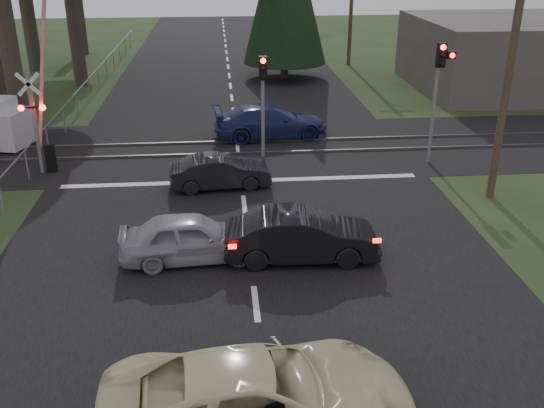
{
  "coord_description": "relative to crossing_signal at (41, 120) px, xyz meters",
  "views": [
    {
      "loc": [
        -0.72,
        -12.54,
        8.17
      ],
      "look_at": [
        0.67,
        3.06,
        1.3
      ],
      "focal_mm": 40.0,
      "sensor_mm": 36.0,
      "label": 1
    }
  ],
  "objects": [
    {
      "name": "rail_near",
      "position": [
        7.27,
        1.41,
        -2.01
      ],
      "size": [
        120.0,
        0.12,
        0.1
      ],
      "primitive_type": "cube",
      "color": "#59544C",
      "rests_on": "ground"
    },
    {
      "name": "rail_far",
      "position": [
        7.27,
        3.01,
        -2.01
      ],
      "size": [
        120.0,
        0.12,
        0.1
      ],
      "primitive_type": "cube",
      "color": "#59544C",
      "rests_on": "ground"
    },
    {
      "name": "building_right",
      "position": [
        25.27,
        12.21,
        -0.06
      ],
      "size": [
        14.0,
        10.0,
        4.0
      ],
      "primitive_type": "cube",
      "color": "#59514C",
      "rests_on": "ground"
    },
    {
      "name": "fence_left",
      "position": [
        -0.53,
        12.71,
        -2.06
      ],
      "size": [
        0.1,
        36.0,
        1.2
      ],
      "primitive_type": null,
      "color": "slate",
      "rests_on": "ground"
    },
    {
      "name": "stop_line",
      "position": [
        7.27,
        -1.59,
        -2.05
      ],
      "size": [
        13.0,
        0.35,
        0.0
      ],
      "primitive_type": "cube",
      "color": "silver",
      "rests_on": "ground"
    },
    {
      "name": "dark_hatchback",
      "position": [
        8.68,
        -7.61,
        -1.36
      ],
      "size": [
        4.26,
        1.63,
        1.39
      ],
      "primitive_type": "imported",
      "rotation": [
        0.0,
        0.0,
        1.53
      ],
      "color": "black",
      "rests_on": "ground"
    },
    {
      "name": "ground",
      "position": [
        7.27,
        -9.79,
        -2.06
      ],
      "size": [
        120.0,
        120.0,
        0.0
      ],
      "primitive_type": "plane",
      "color": "#223618",
      "rests_on": "ground"
    },
    {
      "name": "crossing_signal",
      "position": [
        0.0,
        0.0,
        0.0
      ],
      "size": [
        1.62,
        0.38,
        6.96
      ],
      "color": "slate",
      "rests_on": "ground"
    },
    {
      "name": "road",
      "position": [
        7.27,
        0.21,
        -2.05
      ],
      "size": [
        14.0,
        100.0,
        0.01
      ],
      "primitive_type": "cube",
      "color": "black",
      "rests_on": "ground"
    },
    {
      "name": "rail_corridor",
      "position": [
        7.27,
        2.21,
        -2.05
      ],
      "size": [
        120.0,
        8.0,
        0.01
      ],
      "primitive_type": "cube",
      "color": "black",
      "rests_on": "ground"
    },
    {
      "name": "traffic_signal_center",
      "position": [
        8.27,
        0.89,
        0.75
      ],
      "size": [
        0.32,
        0.48,
        4.1
      ],
      "color": "slate",
      "rests_on": "ground"
    },
    {
      "name": "utility_pole_near",
      "position": [
        15.77,
        -3.79,
        2.67
      ],
      "size": [
        1.8,
        0.26,
        9.0
      ],
      "color": "#4C3D2D",
      "rests_on": "ground"
    },
    {
      "name": "traffic_signal_right",
      "position": [
        14.82,
        -0.31,
        1.26
      ],
      "size": [
        0.68,
        0.48,
        4.7
      ],
      "color": "slate",
      "rests_on": "ground"
    },
    {
      "name": "cream_coupe",
      "position": [
        7.07,
        -14.0,
        -1.29
      ],
      "size": [
        5.73,
        2.97,
        1.54
      ],
      "primitive_type": "imported",
      "rotation": [
        0.0,
        0.0,
        1.65
      ],
      "color": "beige",
      "rests_on": "ground"
    },
    {
      "name": "blue_sedan",
      "position": [
        8.79,
        3.67,
        -1.33
      ],
      "size": [
        5.16,
        2.47,
        1.45
      ],
      "primitive_type": "imported",
      "rotation": [
        0.0,
        0.0,
        1.66
      ],
      "color": "navy",
      "rests_on": "ground"
    },
    {
      "name": "dark_car_far",
      "position": [
        6.5,
        -2.13,
        -1.47
      ],
      "size": [
        3.66,
        1.6,
        1.17
      ],
      "primitive_type": "imported",
      "rotation": [
        0.0,
        0.0,
        1.67
      ],
      "color": "black",
      "rests_on": "ground"
    },
    {
      "name": "silver_car",
      "position": [
        5.66,
        -7.37,
        -1.39
      ],
      "size": [
        4.01,
        1.86,
        1.33
      ],
      "primitive_type": "imported",
      "rotation": [
        0.0,
        0.0,
        1.65
      ],
      "color": "#929499",
      "rests_on": "ground"
    }
  ]
}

